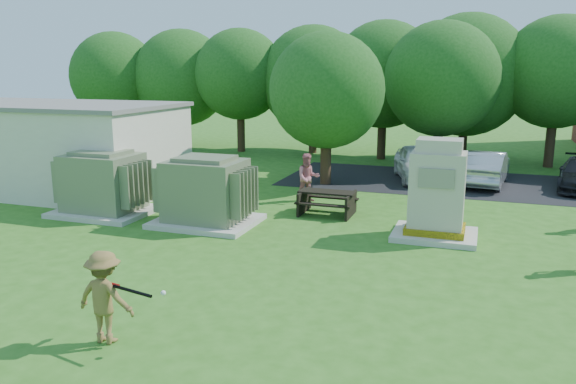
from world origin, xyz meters
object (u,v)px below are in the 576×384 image
at_px(generator_cabinet, 437,195).
at_px(picnic_table, 327,200).
at_px(car_silver_a, 486,168).
at_px(transformer_right, 206,193).
at_px(transformer_left, 103,184).
at_px(batter, 105,297).
at_px(car_white, 419,163).
at_px(person_at_picnic, 308,178).

bearing_deg(generator_cabinet, picnic_table, 157.88).
bearing_deg(car_silver_a, transformer_right, 55.02).
relative_size(transformer_left, car_silver_a, 0.72).
distance_m(transformer_left, batter, 9.21).
bearing_deg(picnic_table, car_white, 72.95).
bearing_deg(batter, car_white, -102.00).
xyz_separation_m(person_at_picnic, car_white, (3.25, 5.32, -0.12)).
bearing_deg(car_silver_a, picnic_table, 61.00).
bearing_deg(batter, transformer_left, -53.10).
distance_m(transformer_left, car_silver_a, 14.79).
xyz_separation_m(transformer_right, picnic_table, (3.17, 2.28, -0.49)).
height_order(generator_cabinet, car_silver_a, generator_cabinet).
height_order(picnic_table, car_silver_a, car_silver_a).
relative_size(generator_cabinet, person_at_picnic, 1.62).
bearing_deg(person_at_picnic, picnic_table, -82.61).
bearing_deg(transformer_left, generator_cabinet, 4.67).
bearing_deg(transformer_left, picnic_table, 18.37).
distance_m(picnic_table, person_at_picnic, 1.96).
bearing_deg(generator_cabinet, batter, -120.52).
height_order(batter, person_at_picnic, person_at_picnic).
distance_m(picnic_table, car_silver_a, 8.32).
bearing_deg(picnic_table, generator_cabinet, -22.12).
height_order(transformer_left, car_silver_a, transformer_left).
height_order(transformer_right, person_at_picnic, transformer_right).
height_order(car_white, car_silver_a, car_white).
xyz_separation_m(generator_cabinet, picnic_table, (-3.52, 1.43, -0.73)).
bearing_deg(car_silver_a, person_at_picnic, 47.66).
relative_size(generator_cabinet, picnic_table, 1.53).
bearing_deg(transformer_right, batter, -75.70).
height_order(person_at_picnic, car_silver_a, person_at_picnic).
xyz_separation_m(transformer_right, person_at_picnic, (2.03, 3.84, -0.11)).
height_order(picnic_table, batter, batter).
bearing_deg(car_white, transformer_right, -135.83).
xyz_separation_m(generator_cabinet, car_silver_a, (1.30, 8.21, -0.53)).
bearing_deg(batter, person_at_picnic, -91.15).
bearing_deg(car_silver_a, car_white, 4.38).
xyz_separation_m(picnic_table, person_at_picnic, (-1.14, 1.56, 0.37)).
relative_size(picnic_table, person_at_picnic, 1.06).
distance_m(transformer_right, batter, 7.56).
height_order(generator_cabinet, person_at_picnic, generator_cabinet).
xyz_separation_m(transformer_left, batter, (5.57, -7.33, -0.15)).
height_order(batter, car_white, batter).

